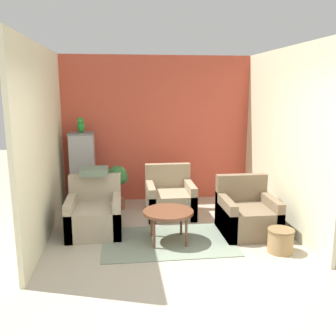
{
  "coord_description": "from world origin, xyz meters",
  "views": [
    {
      "loc": [
        -0.7,
        -3.94,
        2.18
      ],
      "look_at": [
        0.0,
        1.64,
        0.98
      ],
      "focal_mm": 40.0,
      "sensor_mm": 36.0,
      "label": 1
    }
  ],
  "objects_px": {
    "armchair_middle": "(170,199)",
    "parrot": "(81,126)",
    "potted_plant": "(117,181)",
    "wicker_basket": "(281,240)",
    "birdcage": "(83,172)",
    "armchair_right": "(247,215)",
    "coffee_table": "(168,213)",
    "armchair_left": "(95,215)"
  },
  "relations": [
    {
      "from": "potted_plant",
      "to": "parrot",
      "type": "bearing_deg",
      "value": 163.71
    },
    {
      "from": "potted_plant",
      "to": "wicker_basket",
      "type": "relative_size",
      "value": 2.26
    },
    {
      "from": "armchair_left",
      "to": "birdcage",
      "type": "bearing_deg",
      "value": 101.99
    },
    {
      "from": "armchair_middle",
      "to": "wicker_basket",
      "type": "height_order",
      "value": "armchair_middle"
    },
    {
      "from": "armchair_middle",
      "to": "potted_plant",
      "type": "bearing_deg",
      "value": 154.49
    },
    {
      "from": "birdcage",
      "to": "wicker_basket",
      "type": "bearing_deg",
      "value": -39.75
    },
    {
      "from": "coffee_table",
      "to": "parrot",
      "type": "xyz_separation_m",
      "value": [
        -1.35,
        1.81,
        1.09
      ]
    },
    {
      "from": "birdcage",
      "to": "parrot",
      "type": "xyz_separation_m",
      "value": [
        -0.0,
        0.0,
        0.85
      ]
    },
    {
      "from": "coffee_table",
      "to": "wicker_basket",
      "type": "relative_size",
      "value": 2.01
    },
    {
      "from": "armchair_left",
      "to": "parrot",
      "type": "height_order",
      "value": "parrot"
    },
    {
      "from": "parrot",
      "to": "armchair_middle",
      "type": "bearing_deg",
      "value": -21.92
    },
    {
      "from": "armchair_left",
      "to": "armchair_right",
      "type": "height_order",
      "value": "same"
    },
    {
      "from": "armchair_right",
      "to": "armchair_middle",
      "type": "xyz_separation_m",
      "value": [
        -1.06,
        0.99,
        0.0
      ]
    },
    {
      "from": "birdcage",
      "to": "parrot",
      "type": "distance_m",
      "value": 0.85
    },
    {
      "from": "parrot",
      "to": "wicker_basket",
      "type": "distance_m",
      "value": 3.9
    },
    {
      "from": "armchair_right",
      "to": "potted_plant",
      "type": "distance_m",
      "value": 2.44
    },
    {
      "from": "armchair_middle",
      "to": "parrot",
      "type": "distance_m",
      "value": 2.07
    },
    {
      "from": "armchair_left",
      "to": "armchair_right",
      "type": "xyz_separation_m",
      "value": [
        2.31,
        -0.3,
        0.0
      ]
    },
    {
      "from": "coffee_table",
      "to": "wicker_basket",
      "type": "bearing_deg",
      "value": -20.02
    },
    {
      "from": "potted_plant",
      "to": "wicker_basket",
      "type": "height_order",
      "value": "potted_plant"
    },
    {
      "from": "armchair_middle",
      "to": "potted_plant",
      "type": "distance_m",
      "value": 1.04
    },
    {
      "from": "birdcage",
      "to": "wicker_basket",
      "type": "relative_size",
      "value": 3.9
    },
    {
      "from": "armchair_middle",
      "to": "potted_plant",
      "type": "xyz_separation_m",
      "value": [
        -0.91,
        0.43,
        0.25
      ]
    },
    {
      "from": "armchair_middle",
      "to": "wicker_basket",
      "type": "relative_size",
      "value": 2.37
    },
    {
      "from": "potted_plant",
      "to": "armchair_right",
      "type": "bearing_deg",
      "value": -36.01
    },
    {
      "from": "parrot",
      "to": "birdcage",
      "type": "bearing_deg",
      "value": -90.0
    },
    {
      "from": "armchair_middle",
      "to": "wicker_basket",
      "type": "bearing_deg",
      "value": -53.39
    },
    {
      "from": "potted_plant",
      "to": "wicker_basket",
      "type": "distance_m",
      "value": 3.1
    },
    {
      "from": "coffee_table",
      "to": "armchair_middle",
      "type": "distance_m",
      "value": 1.22
    },
    {
      "from": "coffee_table",
      "to": "potted_plant",
      "type": "relative_size",
      "value": 0.89
    },
    {
      "from": "armchair_right",
      "to": "wicker_basket",
      "type": "xyz_separation_m",
      "value": [
        0.23,
        -0.73,
        -0.1
      ]
    },
    {
      "from": "potted_plant",
      "to": "armchair_left",
      "type": "bearing_deg",
      "value": -106.83
    },
    {
      "from": "parrot",
      "to": "coffee_table",
      "type": "bearing_deg",
      "value": -53.26
    },
    {
      "from": "armchair_left",
      "to": "potted_plant",
      "type": "relative_size",
      "value": 1.05
    },
    {
      "from": "coffee_table",
      "to": "wicker_basket",
      "type": "distance_m",
      "value": 1.58
    },
    {
      "from": "parrot",
      "to": "potted_plant",
      "type": "xyz_separation_m",
      "value": [
        0.62,
        -0.18,
        -1.0
      ]
    },
    {
      "from": "coffee_table",
      "to": "parrot",
      "type": "bearing_deg",
      "value": 126.74
    },
    {
      "from": "armchair_right",
      "to": "birdcage",
      "type": "distance_m",
      "value": 3.07
    },
    {
      "from": "coffee_table",
      "to": "armchair_right",
      "type": "bearing_deg",
      "value": 9.12
    },
    {
      "from": "coffee_table",
      "to": "parrot",
      "type": "height_order",
      "value": "parrot"
    },
    {
      "from": "armchair_right",
      "to": "birdcage",
      "type": "relative_size",
      "value": 0.61
    },
    {
      "from": "wicker_basket",
      "to": "armchair_right",
      "type": "bearing_deg",
      "value": 107.21
    }
  ]
}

